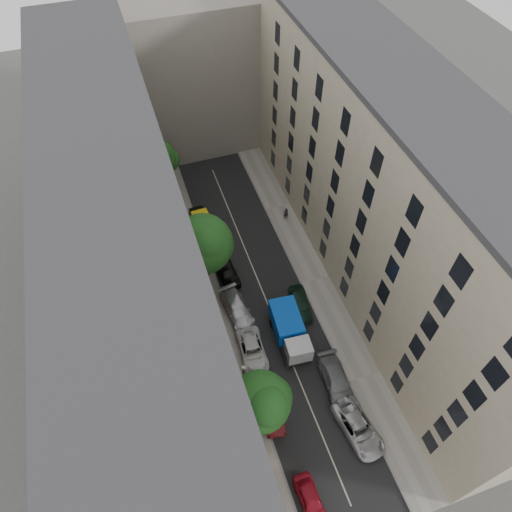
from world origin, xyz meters
name	(u,v)px	position (x,y,z in m)	size (l,w,h in m)	color
ground	(264,294)	(0.00, 0.00, 0.00)	(120.00, 120.00, 0.00)	#4C4C49
road_surface	(264,294)	(0.00, 0.00, 0.01)	(8.00, 44.00, 0.02)	black
sidewalk_left	(210,309)	(-5.50, 0.00, 0.07)	(3.00, 44.00, 0.15)	gray
sidewalk_right	(315,280)	(5.50, 0.00, 0.07)	(3.00, 44.00, 0.15)	gray
building_left	(132,259)	(-11.00, 0.00, 10.00)	(8.00, 44.00, 20.00)	#494644
building_right	(384,197)	(11.00, 0.00, 10.00)	(8.00, 44.00, 20.00)	#BFB094
building_endcap	(189,70)	(0.00, 28.00, 9.00)	(18.00, 12.00, 18.00)	gray
tarp_truck	(289,330)	(0.60, -5.33, 1.50)	(2.74, 6.04, 2.72)	black
car_left_0	(310,500)	(-2.80, -18.57, 0.65)	(1.55, 3.84, 1.31)	maroon
car_left_1	(272,409)	(-3.20, -11.40, 0.71)	(1.51, 4.33, 1.43)	#4E0F12
car_left_2	(252,350)	(-3.08, -5.80, 0.67)	(2.22, 4.81, 1.34)	silver
car_left_3	(237,309)	(-3.13, -1.31, 0.75)	(2.09, 5.15, 1.49)	#B6B5BA
car_left_4	(227,271)	(-2.80, 3.40, 0.75)	(1.78, 4.42, 1.51)	black
car_left_5	(201,222)	(-3.60, 10.86, 0.75)	(1.59, 4.55, 1.50)	black
car_right_0	(358,428)	(2.80, -15.00, 0.73)	(2.42, 5.25, 1.46)	#BABBBF
car_right_1	(336,381)	(2.80, -10.80, 0.74)	(2.08, 5.12, 1.49)	slate
car_right_2	(300,304)	(2.80, -2.60, 0.73)	(1.72, 4.27, 1.46)	black
tree_near	(262,403)	(-4.50, -12.45, 5.68)	(4.87, 4.53, 8.19)	#382619
tree_mid	(204,246)	(-4.76, 3.41, 5.48)	(5.94, 5.76, 8.36)	#382619
tree_far	(159,159)	(-6.30, 17.54, 5.13)	(4.46, 4.06, 7.33)	#382619
lamp_post	(244,379)	(-4.98, -9.48, 3.78)	(0.36, 0.36, 5.80)	#165029
pedestrian	(286,213)	(5.71, 9.00, 0.93)	(0.57, 0.38, 1.57)	black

